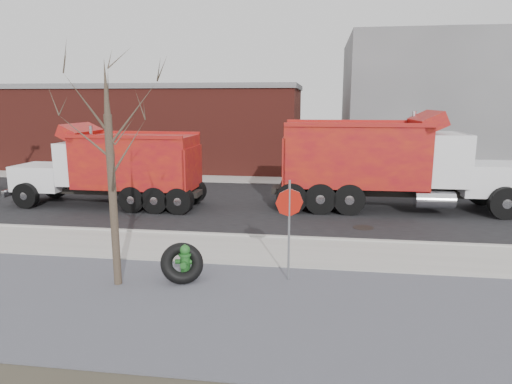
# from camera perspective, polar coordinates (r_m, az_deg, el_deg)

# --- Properties ---
(ground) EXTENTS (120.00, 120.00, 0.00)m
(ground) POSITION_cam_1_polar(r_m,az_deg,el_deg) (13.03, 1.15, -7.87)
(ground) COLOR #383328
(ground) RESTS_ON ground
(gravel_verge) EXTENTS (60.00, 5.00, 0.03)m
(gravel_verge) POSITION_cam_1_polar(r_m,az_deg,el_deg) (9.82, -1.39, -14.48)
(gravel_verge) COLOR slate
(gravel_verge) RESTS_ON ground
(sidewalk) EXTENTS (60.00, 2.50, 0.06)m
(sidewalk) POSITION_cam_1_polar(r_m,az_deg,el_deg) (13.25, 1.28, -7.39)
(sidewalk) COLOR #9E9B93
(sidewalk) RESTS_ON ground
(curb) EXTENTS (60.00, 0.15, 0.11)m
(curb) POSITION_cam_1_polar(r_m,az_deg,el_deg) (14.48, 1.89, -5.65)
(curb) COLOR #9E9B93
(curb) RESTS_ON ground
(road) EXTENTS (60.00, 9.40, 0.02)m
(road) POSITION_cam_1_polar(r_m,az_deg,el_deg) (19.06, 3.43, -1.62)
(road) COLOR black
(road) RESTS_ON ground
(far_sidewalk) EXTENTS (60.00, 2.00, 0.06)m
(far_sidewalk) POSITION_cam_1_polar(r_m,az_deg,el_deg) (24.63, 4.51, 1.40)
(far_sidewalk) COLOR #9E9B93
(far_sidewalk) RESTS_ON ground
(building_grey) EXTENTS (12.00, 10.00, 8.00)m
(building_grey) POSITION_cam_1_polar(r_m,az_deg,el_deg) (31.14, 22.40, 10.02)
(building_grey) COLOR gray
(building_grey) RESTS_ON ground
(building_brick) EXTENTS (20.20, 8.20, 5.30)m
(building_brick) POSITION_cam_1_polar(r_m,az_deg,el_deg) (31.42, -13.51, 8.11)
(building_brick) COLOR maroon
(building_brick) RESTS_ON ground
(bare_tree) EXTENTS (3.20, 3.20, 5.20)m
(bare_tree) POSITION_cam_1_polar(r_m,az_deg,el_deg) (10.73, -17.84, 5.48)
(bare_tree) COLOR #382D23
(bare_tree) RESTS_ON ground
(fire_hydrant) EXTENTS (0.49, 0.48, 0.88)m
(fire_hydrant) POSITION_cam_1_polar(r_m,az_deg,el_deg) (11.35, -8.83, -8.82)
(fire_hydrant) COLOR #296426
(fire_hydrant) RESTS_ON ground
(truck_tire) EXTENTS (1.32, 1.25, 0.99)m
(truck_tire) POSITION_cam_1_polar(r_m,az_deg,el_deg) (11.23, -9.22, -8.77)
(truck_tire) COLOR black
(truck_tire) RESTS_ON ground
(stop_sign) EXTENTS (0.64, 0.27, 2.48)m
(stop_sign) POSITION_cam_1_polar(r_m,az_deg,el_deg) (10.76, 4.18, -2.57)
(stop_sign) COLOR gray
(stop_sign) RESTS_ON ground
(dump_truck_red_a) EXTENTS (9.65, 2.87, 3.85)m
(dump_truck_red_a) POSITION_cam_1_polar(r_m,az_deg,el_deg) (18.70, 16.02, 3.77)
(dump_truck_red_a) COLOR black
(dump_truck_red_a) RESTS_ON ground
(dump_truck_red_b) EXTENTS (7.87, 2.42, 3.32)m
(dump_truck_red_b) POSITION_cam_1_polar(r_m,az_deg,el_deg) (19.44, -17.29, 3.19)
(dump_truck_red_b) COLOR black
(dump_truck_red_b) RESTS_ON ground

